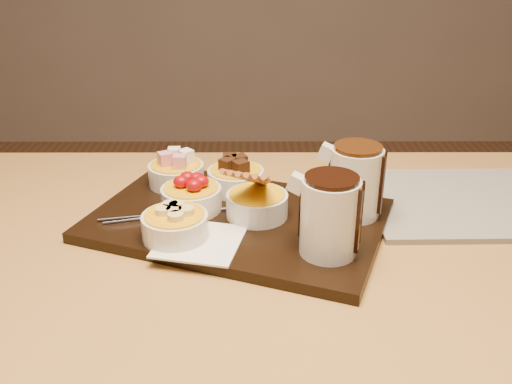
{
  "coord_description": "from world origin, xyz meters",
  "views": [
    {
      "loc": [
        -0.0,
        -0.75,
        1.2
      ],
      "look_at": [
        -0.0,
        0.07,
        0.81
      ],
      "focal_mm": 40.0,
      "sensor_mm": 36.0,
      "label": 1
    }
  ],
  "objects_px": {
    "serving_board": "(238,220)",
    "pitcher_dark_chocolate": "(330,217)",
    "dining_table": "(257,302)",
    "pitcher_milk_chocolate": "(355,183)",
    "newspaper": "(465,202)",
    "bowl_strawberries": "(191,199)"
  },
  "relations": [
    {
      "from": "serving_board",
      "to": "pitcher_dark_chocolate",
      "type": "distance_m",
      "value": 0.19
    },
    {
      "from": "dining_table",
      "to": "pitcher_milk_chocolate",
      "type": "relative_size",
      "value": 10.59
    },
    {
      "from": "dining_table",
      "to": "pitcher_dark_chocolate",
      "type": "xyz_separation_m",
      "value": [
        0.1,
        -0.04,
        0.17
      ]
    },
    {
      "from": "dining_table",
      "to": "serving_board",
      "type": "xyz_separation_m",
      "value": [
        -0.03,
        0.07,
        0.11
      ]
    },
    {
      "from": "serving_board",
      "to": "newspaper",
      "type": "bearing_deg",
      "value": 31.2
    },
    {
      "from": "serving_board",
      "to": "bowl_strawberries",
      "type": "xyz_separation_m",
      "value": [
        -0.08,
        0.02,
        0.03
      ]
    },
    {
      "from": "dining_table",
      "to": "newspaper",
      "type": "height_order",
      "value": "newspaper"
    },
    {
      "from": "pitcher_dark_chocolate",
      "to": "newspaper",
      "type": "bearing_deg",
      "value": 56.06
    },
    {
      "from": "bowl_strawberries",
      "to": "newspaper",
      "type": "bearing_deg",
      "value": 6.05
    },
    {
      "from": "serving_board",
      "to": "pitcher_milk_chocolate",
      "type": "bearing_deg",
      "value": 21.8
    },
    {
      "from": "bowl_strawberries",
      "to": "dining_table",
      "type": "bearing_deg",
      "value": -42.1
    },
    {
      "from": "pitcher_milk_chocolate",
      "to": "bowl_strawberries",
      "type": "bearing_deg",
      "value": -163.61
    },
    {
      "from": "pitcher_dark_chocolate",
      "to": "newspaper",
      "type": "relative_size",
      "value": 0.33
    },
    {
      "from": "bowl_strawberries",
      "to": "pitcher_milk_chocolate",
      "type": "bearing_deg",
      "value": -4.29
    },
    {
      "from": "dining_table",
      "to": "pitcher_dark_chocolate",
      "type": "relative_size",
      "value": 10.59
    },
    {
      "from": "serving_board",
      "to": "bowl_strawberries",
      "type": "distance_m",
      "value": 0.08
    },
    {
      "from": "pitcher_dark_chocolate",
      "to": "newspaper",
      "type": "xyz_separation_m",
      "value": [
        0.27,
        0.19,
        -0.07
      ]
    },
    {
      "from": "pitcher_dark_chocolate",
      "to": "pitcher_milk_chocolate",
      "type": "bearing_deg",
      "value": 85.6
    },
    {
      "from": "pitcher_dark_chocolate",
      "to": "newspaper",
      "type": "height_order",
      "value": "pitcher_dark_chocolate"
    },
    {
      "from": "bowl_strawberries",
      "to": "pitcher_milk_chocolate",
      "type": "relative_size",
      "value": 0.88
    },
    {
      "from": "serving_board",
      "to": "pitcher_dark_chocolate",
      "type": "xyz_separation_m",
      "value": [
        0.13,
        -0.11,
        0.07
      ]
    },
    {
      "from": "serving_board",
      "to": "pitcher_milk_chocolate",
      "type": "distance_m",
      "value": 0.2
    }
  ]
}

